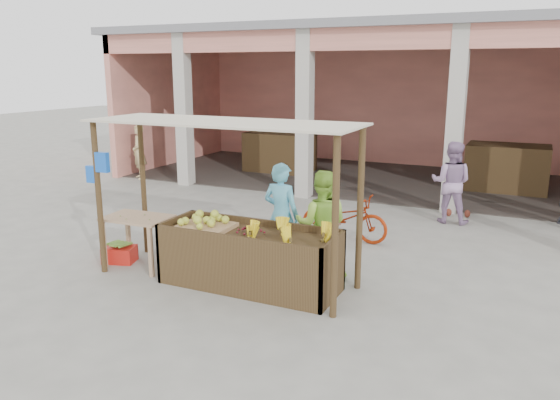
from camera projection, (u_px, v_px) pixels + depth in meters
The scene contains 17 objects.
ground at pixel (221, 280), 8.21m from camera, with size 60.00×60.00×0.00m, color slate.
market_building at pixel (384, 83), 15.41m from camera, with size 14.40×6.40×4.20m.
fruit_stall at pixel (250, 260), 7.91m from camera, with size 2.60×0.95×0.80m, color #4A361D.
stall_awning at pixel (218, 150), 7.81m from camera, with size 4.09×1.35×2.39m.
banana_heap at pixel (285, 233), 7.50m from camera, with size 1.08×0.59×0.20m, color yellow, non-canonical shape.
melon_tray at pixel (205, 223), 8.04m from camera, with size 0.77×0.67×0.20m.
berry_heap at pixel (250, 229), 7.79m from camera, with size 0.45×0.37×0.14m, color maroon.
side_table at pixel (138, 225), 8.65m from camera, with size 1.06×0.74×0.83m.
papaya_pile at pixel (137, 210), 8.59m from camera, with size 0.70×0.40×0.20m, color #41872C, non-canonical shape.
red_crate at pixel (120, 254), 8.98m from camera, with size 0.50×0.36×0.26m, color red.
plantain_bundle at pixel (119, 245), 8.94m from camera, with size 0.37×0.26×0.07m, color olive, non-canonical shape.
produce_sacks at pixel (460, 201), 11.75m from camera, with size 0.85×0.80×0.65m.
vendor_blue at pixel (281, 212), 8.61m from camera, with size 0.68×0.50×1.80m, color #5DC1E3.
vendor_green at pixel (322, 222), 8.15m from camera, with size 0.84×0.49×1.75m, color #96CD41.
motorcycle at pixel (344, 217), 10.05m from camera, with size 1.72×0.59×0.90m, color maroon.
shopper_e at pixel (139, 151), 15.63m from camera, with size 0.60×0.46×1.62m, color tan.
shopper_f at pixel (451, 179), 11.13m from camera, with size 0.90×0.52×1.84m, color #A381AB.
Camera 1 is at (4.07, -6.59, 3.11)m, focal length 35.00 mm.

